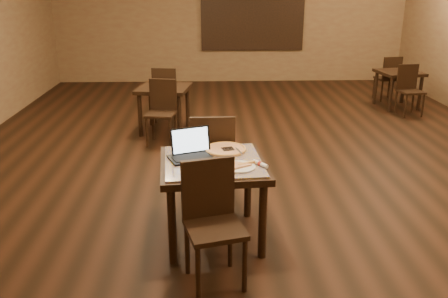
{
  "coord_description": "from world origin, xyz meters",
  "views": [
    {
      "loc": [
        -0.57,
        -6.13,
        2.26
      ],
      "look_at": [
        -0.42,
        -2.19,
        0.85
      ],
      "focal_mm": 38.0,
      "sensor_mm": 36.0,
      "label": 1
    }
  ],
  "objects_px": {
    "chair_main_far": "(212,156)",
    "other_table_a_chair_near": "(409,87)",
    "tiled_table": "(213,171)",
    "other_table_b": "(164,94)",
    "chair_main_near": "(212,215)",
    "laptop": "(191,150)",
    "other_table_a": "(399,77)",
    "other_table_a_chair_far": "(389,76)",
    "other_table_b_chair_far": "(166,91)",
    "other_table_b_chair_near": "(162,108)",
    "pizza_pan": "(226,151)"
  },
  "relations": [
    {
      "from": "chair_main_far",
      "to": "other_table_a_chair_near",
      "type": "height_order",
      "value": "chair_main_far"
    },
    {
      "from": "tiled_table",
      "to": "other_table_a_chair_near",
      "type": "xyz_separation_m",
      "value": [
        3.51,
        4.18,
        -0.17
      ]
    },
    {
      "from": "other_table_b",
      "to": "chair_main_near",
      "type": "bearing_deg",
      "value": -70.61
    },
    {
      "from": "other_table_b",
      "to": "laptop",
      "type": "bearing_deg",
      "value": -71.51
    },
    {
      "from": "other_table_a",
      "to": "other_table_a_chair_near",
      "type": "height_order",
      "value": "other_table_a_chair_near"
    },
    {
      "from": "other_table_a_chair_far",
      "to": "other_table_b_chair_far",
      "type": "xyz_separation_m",
      "value": [
        -4.25,
        -1.34,
        0.03
      ]
    },
    {
      "from": "other_table_b_chair_near",
      "to": "other_table_b_chair_far",
      "type": "height_order",
      "value": "same"
    },
    {
      "from": "other_table_b_chair_far",
      "to": "other_table_a_chair_far",
      "type": "bearing_deg",
      "value": -153.05
    },
    {
      "from": "other_table_b",
      "to": "other_table_b_chair_far",
      "type": "height_order",
      "value": "other_table_b_chair_far"
    },
    {
      "from": "tiled_table",
      "to": "other_table_b_chair_near",
      "type": "distance_m",
      "value": 2.88
    },
    {
      "from": "other_table_b",
      "to": "other_table_a_chair_near",
      "type": "bearing_deg",
      "value": 20.93
    },
    {
      "from": "other_table_b_chair_near",
      "to": "tiled_table",
      "type": "bearing_deg",
      "value": -66.48
    },
    {
      "from": "other_table_a",
      "to": "chair_main_far",
      "type": "bearing_deg",
      "value": -138.62
    },
    {
      "from": "other_table_a_chair_near",
      "to": "laptop",
      "type": "bearing_deg",
      "value": -140.18
    },
    {
      "from": "pizza_pan",
      "to": "other_table_b_chair_near",
      "type": "relative_size",
      "value": 0.41
    },
    {
      "from": "chair_main_near",
      "to": "other_table_b",
      "type": "relative_size",
      "value": 1.12
    },
    {
      "from": "chair_main_far",
      "to": "laptop",
      "type": "bearing_deg",
      "value": 67.1
    },
    {
      "from": "chair_main_near",
      "to": "other_table_b",
      "type": "xyz_separation_m",
      "value": [
        -0.69,
        3.94,
        0.04
      ]
    },
    {
      "from": "tiled_table",
      "to": "other_table_b_chair_far",
      "type": "relative_size",
      "value": 1.07
    },
    {
      "from": "tiled_table",
      "to": "other_table_b_chair_near",
      "type": "relative_size",
      "value": 1.07
    },
    {
      "from": "chair_main_near",
      "to": "chair_main_far",
      "type": "bearing_deg",
      "value": 74.17
    },
    {
      "from": "other_table_b_chair_near",
      "to": "chair_main_far",
      "type": "bearing_deg",
      "value": -62.73
    },
    {
      "from": "other_table_a_chair_far",
      "to": "pizza_pan",
      "type": "bearing_deg",
      "value": 47.65
    },
    {
      "from": "tiled_table",
      "to": "chair_main_far",
      "type": "bearing_deg",
      "value": 85.34
    },
    {
      "from": "other_table_a_chair_far",
      "to": "other_table_b_chair_near",
      "type": "xyz_separation_m",
      "value": [
        -4.23,
        -2.41,
        0.03
      ]
    },
    {
      "from": "other_table_a_chair_far",
      "to": "other_table_b",
      "type": "distance_m",
      "value": 4.64
    },
    {
      "from": "laptop",
      "to": "other_table_a_chair_far",
      "type": "distance_m",
      "value": 6.32
    },
    {
      "from": "other_table_b_chair_far",
      "to": "laptop",
      "type": "bearing_deg",
      "value": 107.42
    },
    {
      "from": "tiled_table",
      "to": "other_table_a_chair_near",
      "type": "relative_size",
      "value": 1.13
    },
    {
      "from": "tiled_table",
      "to": "other_table_b_chair_far",
      "type": "bearing_deg",
      "value": 96.1
    },
    {
      "from": "other_table_a_chair_far",
      "to": "other_table_b_chair_far",
      "type": "relative_size",
      "value": 0.95
    },
    {
      "from": "pizza_pan",
      "to": "other_table_b_chair_far",
      "type": "xyz_separation_m",
      "value": [
        -0.84,
        3.62,
        -0.25
      ]
    },
    {
      "from": "other_table_a",
      "to": "laptop",
      "type": "bearing_deg",
      "value": -136.92
    },
    {
      "from": "other_table_b_chair_far",
      "to": "chair_main_near",
      "type": "bearing_deg",
      "value": 108.38
    },
    {
      "from": "pizza_pan",
      "to": "other_table_b",
      "type": "xyz_separation_m",
      "value": [
        -0.83,
        3.09,
        -0.18
      ]
    },
    {
      "from": "chair_main_near",
      "to": "tiled_table",
      "type": "bearing_deg",
      "value": 73.23
    },
    {
      "from": "other_table_a_chair_far",
      "to": "other_table_b_chair_near",
      "type": "bearing_deg",
      "value": 21.88
    },
    {
      "from": "chair_main_near",
      "to": "other_table_a",
      "type": "relative_size",
      "value": 1.2
    },
    {
      "from": "other_table_a_chair_near",
      "to": "chair_main_near",
      "type": "bearing_deg",
      "value": -134.2
    },
    {
      "from": "other_table_a_chair_near",
      "to": "chair_main_far",
      "type": "bearing_deg",
      "value": -142.35
    },
    {
      "from": "chair_main_far",
      "to": "other_table_a_chair_far",
      "type": "distance_m",
      "value": 5.79
    },
    {
      "from": "laptop",
      "to": "other_table_a_chair_far",
      "type": "relative_size",
      "value": 0.5
    },
    {
      "from": "laptop",
      "to": "other_table_b_chair_near",
      "type": "distance_m",
      "value": 2.74
    },
    {
      "from": "pizza_pan",
      "to": "other_table_b",
      "type": "relative_size",
      "value": 0.43
    },
    {
      "from": "tiled_table",
      "to": "laptop",
      "type": "distance_m",
      "value": 0.28
    },
    {
      "from": "other_table_b_chair_near",
      "to": "other_table_a_chair_far",
      "type": "bearing_deg",
      "value": 39.22
    },
    {
      "from": "tiled_table",
      "to": "laptop",
      "type": "xyz_separation_m",
      "value": [
        -0.2,
        0.11,
        0.17
      ]
    },
    {
      "from": "chair_main_near",
      "to": "other_table_b_chair_near",
      "type": "xyz_separation_m",
      "value": [
        -0.67,
        3.4,
        -0.03
      ]
    },
    {
      "from": "other_table_a_chair_near",
      "to": "pizza_pan",
      "type": "bearing_deg",
      "value": -138.55
    },
    {
      "from": "chair_main_near",
      "to": "other_table_b_chair_near",
      "type": "height_order",
      "value": "chair_main_near"
    }
  ]
}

